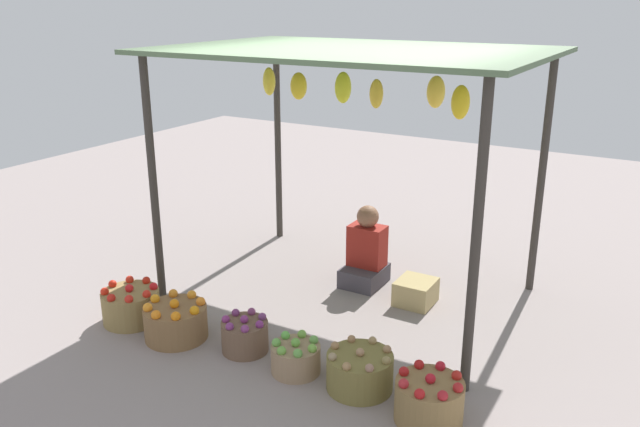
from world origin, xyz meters
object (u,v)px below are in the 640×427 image
(basket_potatoes, at_px, (360,371))
(wooden_crate_near_vendor, at_px, (416,292))
(vendor_person, at_px, (366,254))
(basket_red_apples, at_px, (429,400))
(basket_green_apples, at_px, (296,357))
(basket_red_tomatoes, at_px, (131,305))
(basket_oranges, at_px, (176,321))
(basket_purple_onions, at_px, (245,335))

(basket_potatoes, bearing_deg, wooden_crate_near_vendor, 96.64)
(vendor_person, bearing_deg, basket_red_apples, -52.62)
(basket_green_apples, bearing_deg, basket_potatoes, 5.44)
(basket_red_tomatoes, distance_m, basket_oranges, 0.53)
(basket_red_tomatoes, bearing_deg, wooden_crate_near_vendor, 37.84)
(wooden_crate_near_vendor, bearing_deg, basket_red_tomatoes, -142.16)
(basket_potatoes, bearing_deg, basket_purple_onions, 179.55)
(basket_potatoes, bearing_deg, basket_red_apples, -10.59)
(basket_green_apples, bearing_deg, basket_oranges, -176.94)
(basket_green_apples, distance_m, basket_potatoes, 0.50)
(basket_red_apples, bearing_deg, basket_green_apples, 176.96)
(basket_purple_onions, xyz_separation_m, wooden_crate_near_vendor, (0.84, 1.44, -0.02))
(basket_red_tomatoes, bearing_deg, basket_oranges, -2.66)
(vendor_person, distance_m, basket_green_apples, 1.69)
(vendor_person, distance_m, basket_red_tomatoes, 2.19)
(vendor_person, height_order, basket_red_tomatoes, vendor_person)
(basket_red_tomatoes, xyz_separation_m, basket_red_apples, (2.69, -0.02, 0.00))
(basket_purple_onions, bearing_deg, basket_red_tomatoes, -175.41)
(basket_red_apples, xyz_separation_m, wooden_crate_near_vendor, (-0.73, 1.55, -0.04))
(vendor_person, bearing_deg, basket_purple_onions, -98.95)
(basket_red_apples, bearing_deg, basket_purple_onions, 175.91)
(basket_purple_onions, xyz_separation_m, basket_red_apples, (1.56, -0.11, 0.02))
(basket_oranges, xyz_separation_m, basket_green_apples, (1.11, 0.06, -0.03))
(basket_green_apples, bearing_deg, basket_red_tomatoes, -178.77)
(basket_potatoes, height_order, wooden_crate_near_vendor, basket_potatoes)
(basket_green_apples, bearing_deg, vendor_person, 98.62)
(vendor_person, relative_size, basket_red_tomatoes, 1.62)
(basket_red_apples, bearing_deg, wooden_crate_near_vendor, 115.06)
(basket_oranges, bearing_deg, basket_red_tomatoes, 177.34)
(basket_red_tomatoes, distance_m, wooden_crate_near_vendor, 2.49)
(basket_oranges, bearing_deg, basket_purple_onions, 10.75)
(basket_purple_onions, height_order, wooden_crate_near_vendor, basket_purple_onions)
(basket_purple_onions, bearing_deg, basket_red_apples, -4.09)
(basket_red_apples, bearing_deg, basket_potatoes, 169.41)
(basket_red_tomatoes, bearing_deg, vendor_person, 50.76)
(basket_potatoes, xyz_separation_m, basket_red_apples, (0.56, -0.10, 0.01))
(basket_oranges, relative_size, basket_green_apples, 1.39)
(basket_potatoes, distance_m, basket_red_apples, 0.57)
(basket_oranges, height_order, basket_purple_onions, basket_oranges)
(basket_potatoes, relative_size, basket_red_apples, 1.05)
(vendor_person, distance_m, wooden_crate_near_vendor, 0.64)
(basket_potatoes, height_order, basket_red_apples, basket_red_apples)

